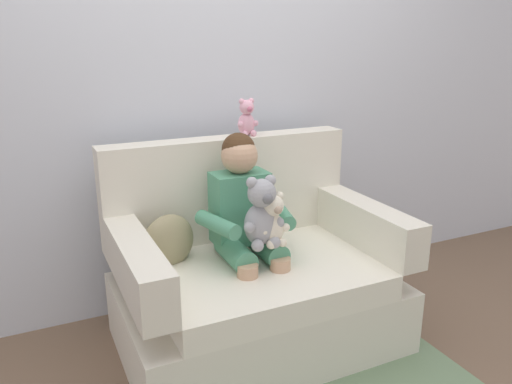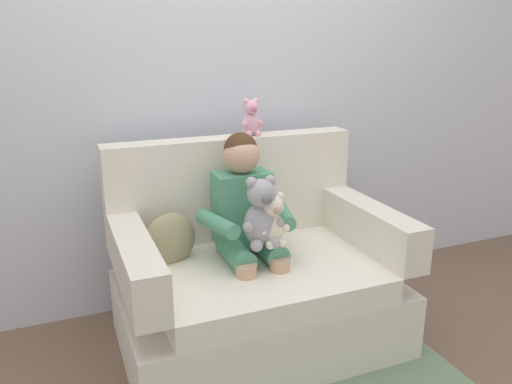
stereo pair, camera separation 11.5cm
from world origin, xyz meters
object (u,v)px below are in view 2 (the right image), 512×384
at_px(plush_cream, 273,221).
at_px(seated_child, 247,214).
at_px(plush_pink_on_backrest, 251,118).
at_px(throw_pillow, 170,240).
at_px(armchair, 255,281).
at_px(plush_grey, 261,214).

bearing_deg(plush_cream, seated_child, 113.41).
height_order(seated_child, plush_pink_on_backrest, plush_pink_on_backrest).
relative_size(plush_pink_on_backrest, throw_pillow, 0.72).
bearing_deg(throw_pillow, seated_child, -15.29).
height_order(seated_child, plush_cream, seated_child).
relative_size(armchair, plush_grey, 3.97).
bearing_deg(plush_grey, throw_pillow, 137.25).
relative_size(seated_child, plush_pink_on_backrest, 4.38).
bearing_deg(seated_child, plush_pink_on_backrest, 67.57).
distance_m(plush_pink_on_backrest, throw_pillow, 0.73).
bearing_deg(seated_child, plush_cream, -66.35).
xyz_separation_m(armchair, plush_grey, (-0.02, -0.13, 0.38)).
height_order(armchair, plush_grey, armchair).
relative_size(armchair, plush_pink_on_backrest, 6.78).
bearing_deg(plush_grey, seated_child, 85.12).
bearing_deg(armchair, throw_pillow, 163.44).
xyz_separation_m(plush_grey, throw_pillow, (-0.36, 0.24, -0.16)).
bearing_deg(plush_grey, plush_pink_on_backrest, 64.72).
bearing_deg(seated_child, armchair, -25.57).
distance_m(seated_child, plush_grey, 0.15).
bearing_deg(plush_cream, plush_grey, 167.35).
bearing_deg(plush_cream, plush_pink_on_backrest, 82.96).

